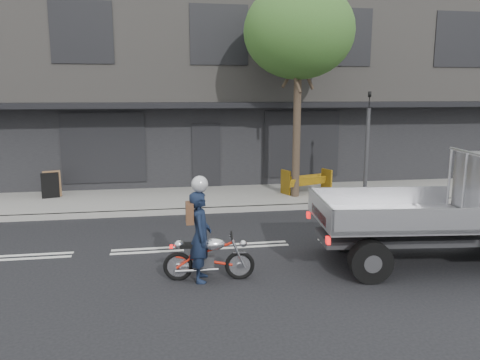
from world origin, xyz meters
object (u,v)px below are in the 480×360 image
object	(u,v)px
rider	(201,236)
motorcycle	(209,256)
street_tree	(299,32)
sandwich_board	(50,185)
traffic_light_pole	(367,152)
construction_barrier	(308,182)

from	to	relation	value
rider	motorcycle	bearing A→B (deg)	-83.62
street_tree	motorcycle	size ratio (longest dim) A/B	3.93
street_tree	sandwich_board	bearing A→B (deg)	173.23
traffic_light_pole	motorcycle	bearing A→B (deg)	-136.12
traffic_light_pole	sandwich_board	bearing A→B (deg)	169.71
street_tree	traffic_light_pole	xyz separation A→B (m)	(2.00, -0.85, -3.63)
street_tree	construction_barrier	world-z (taller)	street_tree
street_tree	rider	distance (m)	8.29
motorcycle	sandwich_board	size ratio (longest dim) A/B	2.02
rider	traffic_light_pole	bearing A→B (deg)	-40.51
motorcycle	construction_barrier	distance (m)	7.28
construction_barrier	sandwich_board	xyz separation A→B (m)	(-8.23, 0.80, 0.00)
sandwich_board	rider	bearing A→B (deg)	-74.93
street_tree	motorcycle	world-z (taller)	street_tree
street_tree	rider	xyz separation A→B (m)	(-3.55, -6.04, -4.43)
traffic_light_pole	rider	xyz separation A→B (m)	(-5.55, -5.19, -0.80)
motorcycle	rider	bearing A→B (deg)	-173.62
street_tree	rider	size ratio (longest dim) A/B	3.96
street_tree	traffic_light_pole	bearing A→B (deg)	-23.03
construction_barrier	sandwich_board	bearing A→B (deg)	174.47
motorcycle	rider	size ratio (longest dim) A/B	1.01
rider	construction_barrier	world-z (taller)	rider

